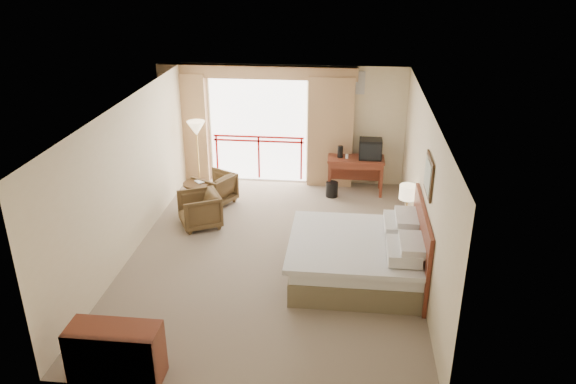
# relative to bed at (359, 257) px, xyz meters

# --- Properties ---
(floor) EXTENTS (7.00, 7.00, 0.00)m
(floor) POSITION_rel_bed_xyz_m (-1.50, 0.60, -0.38)
(floor) COLOR #7E6E5A
(floor) RESTS_ON ground
(ceiling) EXTENTS (7.00, 7.00, 0.00)m
(ceiling) POSITION_rel_bed_xyz_m (-1.50, 0.60, 2.32)
(ceiling) COLOR white
(ceiling) RESTS_ON wall_back
(wall_back) EXTENTS (5.00, 0.00, 5.00)m
(wall_back) POSITION_rel_bed_xyz_m (-1.50, 4.10, 0.97)
(wall_back) COLOR beige
(wall_back) RESTS_ON ground
(wall_front) EXTENTS (5.00, 0.00, 5.00)m
(wall_front) POSITION_rel_bed_xyz_m (-1.50, -2.90, 0.97)
(wall_front) COLOR beige
(wall_front) RESTS_ON ground
(wall_left) EXTENTS (0.00, 7.00, 7.00)m
(wall_left) POSITION_rel_bed_xyz_m (-4.00, 0.60, 0.97)
(wall_left) COLOR beige
(wall_left) RESTS_ON ground
(wall_right) EXTENTS (0.00, 7.00, 7.00)m
(wall_right) POSITION_rel_bed_xyz_m (1.00, 0.60, 0.97)
(wall_right) COLOR beige
(wall_right) RESTS_ON ground
(balcony_door) EXTENTS (2.40, 0.00, 2.40)m
(balcony_door) POSITION_rel_bed_xyz_m (-2.30, 4.08, 0.82)
(balcony_door) COLOR white
(balcony_door) RESTS_ON wall_back
(balcony_railing) EXTENTS (2.09, 0.03, 1.02)m
(balcony_railing) POSITION_rel_bed_xyz_m (-2.30, 4.06, 0.44)
(balcony_railing) COLOR #A9100E
(balcony_railing) RESTS_ON wall_back
(curtain_left) EXTENTS (1.00, 0.26, 2.50)m
(curtain_left) POSITION_rel_bed_xyz_m (-3.95, 3.95, 0.87)
(curtain_left) COLOR #99714B
(curtain_left) RESTS_ON wall_back
(curtain_right) EXTENTS (1.00, 0.26, 2.50)m
(curtain_right) POSITION_rel_bed_xyz_m (-0.65, 3.95, 0.87)
(curtain_right) COLOR #99714B
(curtain_right) RESTS_ON wall_back
(valance) EXTENTS (4.40, 0.22, 0.28)m
(valance) POSITION_rel_bed_xyz_m (-2.30, 3.98, 2.17)
(valance) COLOR #99714B
(valance) RESTS_ON wall_back
(hvac_vent) EXTENTS (0.50, 0.04, 0.50)m
(hvac_vent) POSITION_rel_bed_xyz_m (-0.20, 4.07, 1.97)
(hvac_vent) COLOR silver
(hvac_vent) RESTS_ON wall_back
(bed) EXTENTS (2.13, 2.06, 0.97)m
(bed) POSITION_rel_bed_xyz_m (0.00, 0.00, 0.00)
(bed) COLOR brown
(bed) RESTS_ON floor
(headboard) EXTENTS (0.06, 2.10, 1.30)m
(headboard) POSITION_rel_bed_xyz_m (0.96, 0.00, 0.27)
(headboard) COLOR #5B1F13
(headboard) RESTS_ON wall_right
(framed_art) EXTENTS (0.04, 0.72, 0.60)m
(framed_art) POSITION_rel_bed_xyz_m (0.97, 0.00, 1.47)
(framed_art) COLOR black
(framed_art) RESTS_ON wall_right
(nightstand) EXTENTS (0.40, 0.47, 0.55)m
(nightstand) POSITION_rel_bed_xyz_m (0.85, 1.30, -0.10)
(nightstand) COLOR #5B1F13
(nightstand) RESTS_ON floor
(table_lamp) EXTENTS (0.31, 0.31, 0.55)m
(table_lamp) POSITION_rel_bed_xyz_m (0.85, 1.35, 0.61)
(table_lamp) COLOR tan
(table_lamp) RESTS_ON nightstand
(phone) EXTENTS (0.17, 0.14, 0.07)m
(phone) POSITION_rel_bed_xyz_m (0.80, 1.15, 0.21)
(phone) COLOR black
(phone) RESTS_ON nightstand
(desk) EXTENTS (1.23, 0.59, 0.80)m
(desk) POSITION_rel_bed_xyz_m (-0.06, 3.63, 0.25)
(desk) COLOR #5B1F13
(desk) RESTS_ON floor
(tv) EXTENTS (0.49, 0.39, 0.44)m
(tv) POSITION_rel_bed_xyz_m (0.24, 3.57, 0.64)
(tv) COLOR black
(tv) RESTS_ON desk
(coffee_maker) EXTENTS (0.15, 0.15, 0.26)m
(coffee_maker) POSITION_rel_bed_xyz_m (-0.41, 3.58, 0.55)
(coffee_maker) COLOR black
(coffee_maker) RESTS_ON desk
(cup) EXTENTS (0.08, 0.08, 0.09)m
(cup) POSITION_rel_bed_xyz_m (-0.26, 3.53, 0.47)
(cup) COLOR white
(cup) RESTS_ON desk
(wastebasket) EXTENTS (0.31, 0.31, 0.33)m
(wastebasket) POSITION_rel_bed_xyz_m (-0.56, 3.26, -0.21)
(wastebasket) COLOR black
(wastebasket) RESTS_ON floor
(armchair_far) EXTENTS (0.98, 0.97, 0.66)m
(armchair_far) POSITION_rel_bed_xyz_m (-3.02, 2.64, -0.38)
(armchair_far) COLOR #46341E
(armchair_far) RESTS_ON floor
(armchair_near) EXTENTS (1.01, 1.00, 0.69)m
(armchair_near) POSITION_rel_bed_xyz_m (-3.07, 1.55, -0.38)
(armchair_near) COLOR #46341E
(armchair_near) RESTS_ON floor
(side_table) EXTENTS (0.55, 0.55, 0.60)m
(side_table) POSITION_rel_bed_xyz_m (-3.30, 2.27, 0.03)
(side_table) COLOR black
(side_table) RESTS_ON floor
(book) EXTENTS (0.25, 0.25, 0.02)m
(book) POSITION_rel_bed_xyz_m (-3.30, 2.27, 0.23)
(book) COLOR white
(book) RESTS_ON side_table
(floor_lamp) EXTENTS (0.40, 0.40, 1.56)m
(floor_lamp) POSITION_rel_bed_xyz_m (-3.56, 3.42, 0.97)
(floor_lamp) COLOR tan
(floor_lamp) RESTS_ON floor
(dresser) EXTENTS (1.14, 0.49, 0.76)m
(dresser) POSITION_rel_bed_xyz_m (-3.02, -2.74, 0.00)
(dresser) COLOR #5B1F13
(dresser) RESTS_ON floor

